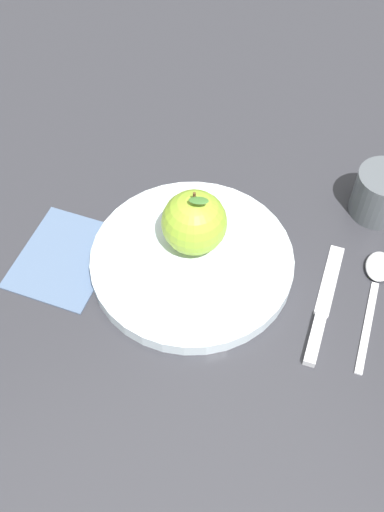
# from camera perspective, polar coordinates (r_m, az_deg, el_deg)

# --- Properties ---
(ground_plane) EXTENTS (2.40, 2.40, 0.00)m
(ground_plane) POSITION_cam_1_polar(r_m,az_deg,el_deg) (0.76, 1.82, -1.87)
(ground_plane) COLOR #2D2D33
(dinner_plate) EXTENTS (0.26, 0.26, 0.02)m
(dinner_plate) POSITION_cam_1_polar(r_m,az_deg,el_deg) (0.76, 0.00, -0.39)
(dinner_plate) COLOR silver
(dinner_plate) RESTS_ON ground_plane
(apple) EXTENTS (0.08, 0.08, 0.09)m
(apple) POSITION_cam_1_polar(r_m,az_deg,el_deg) (0.73, 0.19, 3.22)
(apple) COLOR #8CB22D
(apple) RESTS_ON dinner_plate
(cup) EXTENTS (0.07, 0.07, 0.07)m
(cup) POSITION_cam_1_polar(r_m,az_deg,el_deg) (0.84, 17.71, 5.91)
(cup) COLOR #4C5156
(cup) RESTS_ON ground_plane
(knife) EXTENTS (0.13, 0.15, 0.01)m
(knife) POSITION_cam_1_polar(r_m,az_deg,el_deg) (0.74, 12.30, -5.33)
(knife) COLOR silver
(knife) RESTS_ON ground_plane
(spoon) EXTENTS (0.14, 0.15, 0.01)m
(spoon) POSITION_cam_1_polar(r_m,az_deg,el_deg) (0.79, 17.25, -2.16)
(spoon) COLOR silver
(spoon) RESTS_ON ground_plane
(linen_napkin) EXTENTS (0.18, 0.18, 0.00)m
(linen_napkin) POSITION_cam_1_polar(r_m,az_deg,el_deg) (0.79, -12.08, -0.08)
(linen_napkin) COLOR slate
(linen_napkin) RESTS_ON ground_plane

